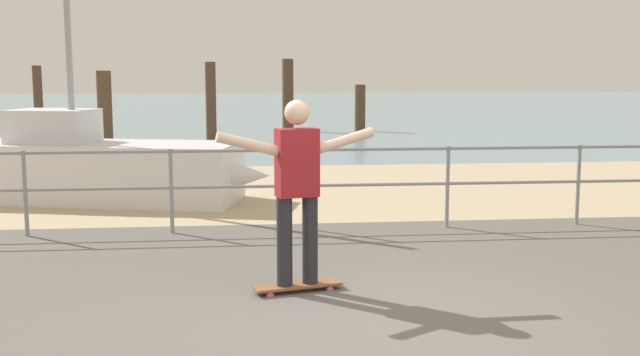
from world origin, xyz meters
name	(u,v)px	position (x,y,z in m)	size (l,w,h in m)	color
beach_strip	(308,189)	(0.00, 7.00, 0.00)	(24.00, 6.00, 0.04)	tan
sea_surface	(262,108)	(0.00, 35.00, 0.00)	(72.00, 50.00, 0.04)	#75939E
railing_fence	(242,177)	(-1.10, 3.60, 0.70)	(12.03, 0.05, 1.05)	gray
sailboat	(103,168)	(-3.20, 6.07, 0.52)	(5.07, 2.40, 4.73)	silver
skateboard	(298,286)	(-0.61, 0.99, 0.07)	(0.82, 0.39, 0.08)	brown
skateboarder	(297,181)	(-0.61, 0.99, 1.02)	(1.42, 0.44, 1.65)	#26262B
groyne_post_0	(38,105)	(-6.53, 15.58, 1.06)	(0.24, 0.24, 2.11)	#513826
groyne_post_1	(105,114)	(-4.21, 12.27, 0.99)	(0.33, 0.33, 1.98)	#513826
groyne_post_2	(211,104)	(-1.89, 14.71, 1.10)	(0.28, 0.28, 2.20)	#513826
groyne_post_3	(288,95)	(0.43, 19.34, 1.17)	(0.37, 0.37, 2.35)	#513826
groyne_post_4	(360,108)	(2.75, 18.88, 0.76)	(0.34, 0.34, 1.52)	#513826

